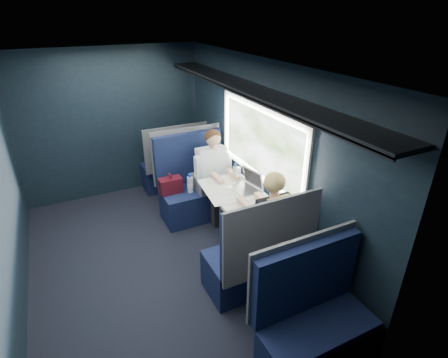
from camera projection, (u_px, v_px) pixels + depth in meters
name	position (u px, v px, depth m)	size (l,w,h in m)	color
ground	(157.00, 264.00, 4.22)	(2.80, 4.20, 0.01)	black
room_shell	(147.00, 150.00, 3.57)	(3.00, 4.40, 2.40)	black
table	(234.00, 198.00, 4.33)	(0.62, 1.00, 0.74)	#54565E
seat_bay_near	(194.00, 188.00, 5.07)	(1.04, 0.62, 1.26)	black
seat_bay_far	(256.00, 259.00, 3.67)	(1.04, 0.62, 1.26)	black
seat_row_front	(174.00, 166.00, 5.82)	(1.04, 0.51, 1.16)	black
seat_row_back	(313.00, 323.00, 2.93)	(1.04, 0.51, 1.16)	black
man	(215.00, 171.00, 4.90)	(0.53, 0.56, 1.32)	black
woman	(270.00, 220.00, 3.76)	(0.53, 0.56, 1.32)	black
papers	(225.00, 189.00, 4.36)	(0.51, 0.73, 0.01)	white
laptop	(248.00, 184.00, 4.34)	(0.33, 0.40, 0.27)	silver
bottle_small	(235.00, 172.00, 4.59)	(0.06, 0.06, 0.22)	silver
cup	(238.00, 171.00, 4.75)	(0.07, 0.07, 0.09)	white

